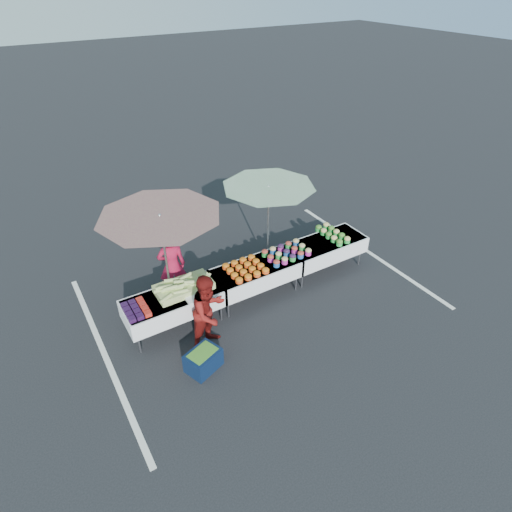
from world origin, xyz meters
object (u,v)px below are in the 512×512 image
table_center (256,273)px  customer (209,312)px  storage_bin (203,360)px  umbrella_right (269,193)px  vendor (172,266)px  table_left (174,303)px  table_right (325,248)px  umbrella_left (161,224)px

table_center → customer: 1.62m
table_center → storage_bin: table_center is taller
customer → umbrella_right: size_ratio=0.75×
vendor → storage_bin: vendor is taller
vendor → customer: bearing=105.5°
vendor → table_left: bearing=83.2°
table_right → customer: size_ratio=1.23×
table_center → table_right: same height
table_center → vendor: vendor is taller
customer → umbrella_left: size_ratio=0.64×
table_center → umbrella_left: (-1.70, 0.40, 1.46)m
umbrella_right → storage_bin: umbrella_right is taller
umbrella_left → umbrella_right: bearing=9.1°
table_left → umbrella_right: umbrella_right is taller
vendor → storage_bin: bearing=95.2°
vendor → umbrella_left: size_ratio=0.64×
table_right → umbrella_left: size_ratio=0.79×
customer → umbrella_right: (2.23, 1.55, 1.08)m
table_left → table_right: size_ratio=1.00×
table_center → vendor: size_ratio=1.22×
umbrella_left → table_right: bearing=-6.5°
vendor → umbrella_right: umbrella_right is taller
table_center → vendor: 1.71m
table_left → storage_bin: bearing=-90.3°
table_left → customer: size_ratio=1.23×
table_right → umbrella_right: bearing=141.3°
customer → vendor: bearing=69.4°
customer → storage_bin: bearing=-150.2°
umbrella_right → umbrella_left: bearing=-170.9°
vendor → umbrella_right: size_ratio=0.75×
table_right → customer: bearing=-166.9°
umbrella_right → table_left: bearing=-162.9°
table_center → customer: (-1.43, -0.75, 0.17)m
table_right → umbrella_right: 1.79m
table_center → umbrella_left: umbrella_left is taller
umbrella_right → storage_bin: size_ratio=2.93×
table_right → umbrella_right: umbrella_right is taller
table_left → table_center: bearing=0.0°
table_left → table_center: (1.80, 0.00, 0.00)m
table_right → table_center: bearing=180.0°
customer → storage_bin: (-0.38, -0.47, -0.56)m
table_right → vendor: vendor is taller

